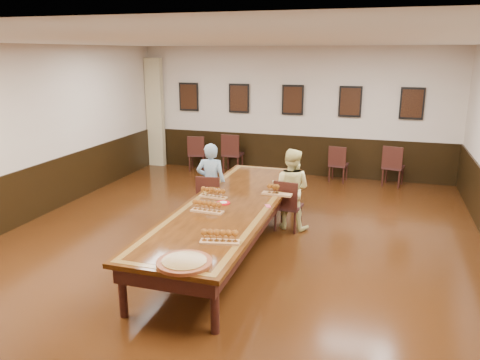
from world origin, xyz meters
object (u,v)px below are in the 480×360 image
(person_man, at_px, (211,183))
(conference_table, at_px, (231,212))
(spare_chair_a, at_px, (197,153))
(spare_chair_d, at_px, (393,166))
(carved_platter, at_px, (184,262))
(spare_chair_b, at_px, (233,153))
(spare_chair_c, at_px, (339,163))
(chair_man, at_px, (210,199))
(chair_woman, at_px, (289,205))
(person_woman, at_px, (291,189))

(person_man, relative_size, conference_table, 0.29)
(spare_chair_a, height_order, person_man, person_man)
(spare_chair_d, relative_size, carved_platter, 1.44)
(spare_chair_b, bearing_deg, spare_chair_c, 177.79)
(chair_man, bearing_deg, chair_woman, 174.71)
(person_man, height_order, conference_table, person_man)
(conference_table, bearing_deg, chair_woman, 55.90)
(person_woman, bearing_deg, chair_woman, 90.00)
(chair_woman, height_order, spare_chair_d, spare_chair_d)
(person_woman, bearing_deg, conference_table, 64.16)
(spare_chair_a, xyz_separation_m, spare_chair_d, (4.95, -0.01, 0.01))
(chair_woman, xyz_separation_m, spare_chair_a, (-3.16, 3.52, 0.01))
(person_man, bearing_deg, conference_table, 115.48)
(chair_woman, bearing_deg, spare_chair_c, -92.06)
(spare_chair_b, distance_m, conference_table, 4.92)
(person_man, bearing_deg, spare_chair_d, -141.71)
(chair_man, xyz_separation_m, chair_woman, (1.44, 0.09, -0.00))
(carved_platter, bearing_deg, spare_chair_a, 111.12)
(spare_chair_a, height_order, carved_platter, spare_chair_a)
(spare_chair_c, height_order, carved_platter, spare_chair_c)
(chair_man, distance_m, carved_platter, 3.35)
(conference_table, bearing_deg, person_woman, 57.81)
(chair_woman, relative_size, spare_chair_d, 0.95)
(carved_platter, bearing_deg, spare_chair_b, 103.65)
(spare_chair_c, bearing_deg, conference_table, 82.23)
(chair_woman, relative_size, spare_chair_a, 0.98)
(spare_chair_c, height_order, spare_chair_d, spare_chair_d)
(spare_chair_c, distance_m, person_man, 4.04)
(spare_chair_c, bearing_deg, spare_chair_a, 7.35)
(person_woman, height_order, conference_table, person_woman)
(spare_chair_c, bearing_deg, spare_chair_d, -173.09)
(chair_man, height_order, spare_chair_d, spare_chair_d)
(chair_man, distance_m, conference_table, 1.22)
(person_man, bearing_deg, person_woman, 174.67)
(spare_chair_b, bearing_deg, spare_chair_d, 178.38)
(spare_chair_c, xyz_separation_m, conference_table, (-1.24, -4.58, 0.17))
(spare_chair_b, height_order, carved_platter, spare_chair_b)
(spare_chair_b, xyz_separation_m, person_man, (0.76, -3.62, 0.23))
(spare_chair_d, height_order, person_man, person_man)
(chair_man, relative_size, person_woman, 0.64)
(conference_table, height_order, carved_platter, carved_platter)
(chair_man, xyz_separation_m, person_woman, (1.45, 0.19, 0.26))
(chair_man, distance_m, spare_chair_a, 4.00)
(carved_platter, bearing_deg, chair_woman, 80.87)
(spare_chair_a, xyz_separation_m, person_man, (1.71, -3.51, 0.26))
(person_man, xyz_separation_m, carved_platter, (0.92, -3.31, 0.04))
(spare_chair_d, relative_size, person_man, 0.66)
(spare_chair_a, distance_m, person_man, 3.91)
(conference_table, distance_m, carved_platter, 2.25)
(spare_chair_a, bearing_deg, chair_woman, 120.08)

